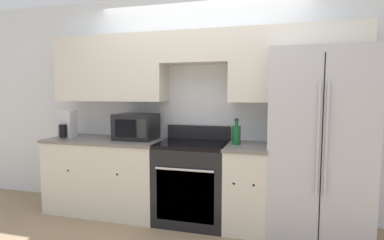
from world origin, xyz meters
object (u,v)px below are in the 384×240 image
Objects in this scene: oven_range at (193,181)px; bottle at (236,134)px; refrigerator at (316,143)px; microwave at (136,127)px.

bottle is (0.48, 0.01, 0.55)m from oven_range.
refrigerator is at bearing 2.05° from oven_range.
microwave is 1.19m from bottle.
oven_range is 1.37m from refrigerator.
refrigerator reaches higher than bottle.
oven_range is 3.79× the size of bottle.
microwave is at bearing 175.83° from oven_range.
oven_range is 2.28× the size of microwave.
bottle is (1.19, -0.04, -0.04)m from microwave.
bottle is at bearing 1.17° from oven_range.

